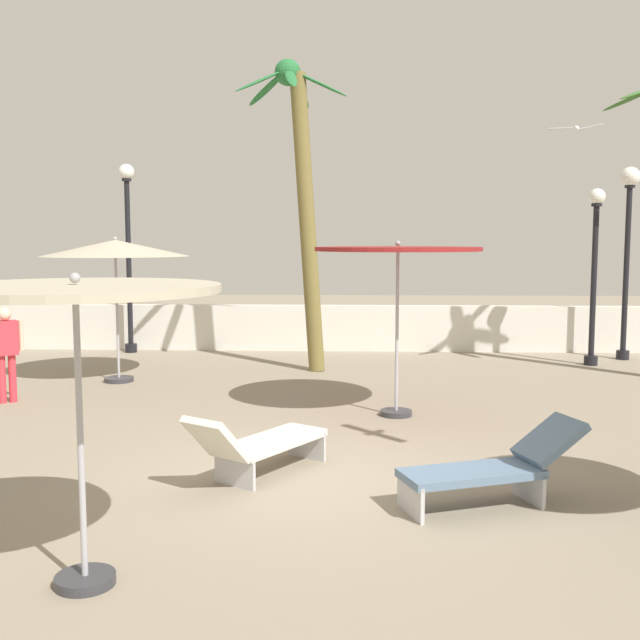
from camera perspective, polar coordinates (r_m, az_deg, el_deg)
name	(u,v)px	position (r m, az deg, el deg)	size (l,w,h in m)	color
ground_plane	(307,476)	(8.61, -1.02, -11.73)	(56.00, 56.00, 0.00)	gray
boundary_wall	(332,328)	(18.02, 0.89, -0.60)	(25.20, 0.30, 1.08)	silver
patio_umbrella_0	(115,250)	(14.38, -15.22, 5.16)	(2.71, 2.71, 2.70)	#333338
patio_umbrella_1	(398,258)	(11.20, 5.90, 4.66)	(2.46, 2.46, 2.62)	#333338
patio_umbrella_2	(76,309)	(5.84, -17.97, 0.80)	(2.14, 2.14, 2.40)	#333338
palm_tree_2	(302,187)	(15.11, -1.35, 10.02)	(2.18, 2.34, 6.14)	olive
lamp_post_0	(128,239)	(18.14, -14.30, 5.92)	(0.36, 0.36, 4.37)	black
lamp_post_1	(594,262)	(16.76, 20.04, 4.15)	(0.34, 0.34, 3.70)	black
lamp_post_2	(628,232)	(17.83, 22.25, 6.21)	(0.42, 0.42, 4.21)	black
lounge_chair_1	(258,443)	(8.51, -4.69, -9.27)	(1.48, 1.89, 0.84)	#B7B7BC
lounge_chair_2	(493,467)	(7.79, 12.95, -10.75)	(1.95, 1.16, 0.83)	#B7B7BC
guest_0	(6,346)	(13.19, -22.66, -1.81)	(0.47, 0.40, 1.55)	#D8333F
seagull_0	(576,128)	(17.62, 18.81, 13.57)	(1.12, 0.47, 0.14)	white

